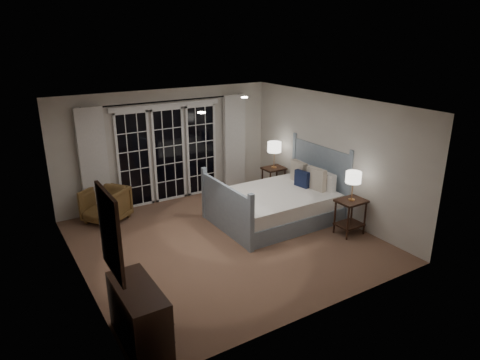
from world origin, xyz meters
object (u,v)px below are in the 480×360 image
bed (278,203)px  armchair (106,205)px  lamp_right (274,147)px  dresser (139,315)px  lamp_left (353,178)px  nightstand_left (350,211)px  nightstand_right (274,177)px

bed → armchair: bearing=149.7°
lamp_right → dresser: 5.57m
bed → dresser: size_ratio=2.19×
dresser → bed: bearing=29.7°
lamp_left → nightstand_left: bearing=166.0°
bed → dresser: 4.19m
bed → nightstand_left: bearing=-59.0°
armchair → lamp_right: bearing=46.5°
bed → lamp_left: size_ratio=4.32×
nightstand_right → bed: bearing=-122.5°
armchair → dresser: 3.88m
dresser → armchair: bearing=80.5°
nightstand_right → armchair: size_ratio=0.84×
bed → lamp_left: bed is taller
nightstand_right → dresser: (-4.42, -3.30, -0.04)m
bed → lamp_right: bearing=57.5°
lamp_left → bed: bearing=121.0°
nightstand_right → lamp_right: lamp_right is taller
bed → dresser: bed is taller
nightstand_left → armchair: armchair is taller
nightstand_right → armchair: (-3.78, 0.53, -0.08)m
lamp_right → nightstand_left: bearing=-90.7°
nightstand_right → dresser: 5.52m
nightstand_left → lamp_right: (0.03, 2.48, 0.69)m
bed → nightstand_left: bed is taller
lamp_left → dresser: 4.53m
bed → nightstand_right: bed is taller
lamp_right → lamp_left: bearing=-90.7°
lamp_right → armchair: size_ratio=0.80×
nightstand_left → dresser: dresser is taller
bed → lamp_left: bearing=-59.0°
armchair → nightstand_left: bearing=15.8°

